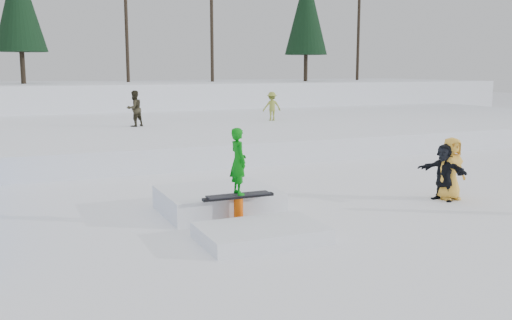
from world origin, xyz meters
name	(u,v)px	position (x,y,z in m)	size (l,w,h in m)	color
ground	(272,225)	(0.00, 0.00, 0.00)	(120.00, 120.00, 0.00)	white
snow_berm	(87,100)	(0.00, 30.00, 1.20)	(60.00, 14.00, 2.40)	white
snow_midrise	(127,132)	(0.00, 16.00, 0.40)	(50.00, 18.00, 0.80)	white
treeline	(179,8)	(6.18, 28.28, 7.45)	(40.24, 4.22, 10.50)	black
walker_olive	(134,109)	(0.09, 14.50, 1.60)	(0.78, 0.60, 1.60)	#2A2618
walker_ygreen	(272,106)	(6.94, 14.77, 1.51)	(0.91, 0.52, 1.41)	olive
spectator_yellow	(451,169)	(5.25, 0.38, 0.81)	(0.79, 0.51, 1.62)	gold
spectator_dark	(444,172)	(5.03, 0.39, 0.73)	(1.36, 0.43, 1.46)	black
jib_rail_feature	(229,206)	(-0.66, 0.85, 0.30)	(2.60, 4.40, 2.11)	white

